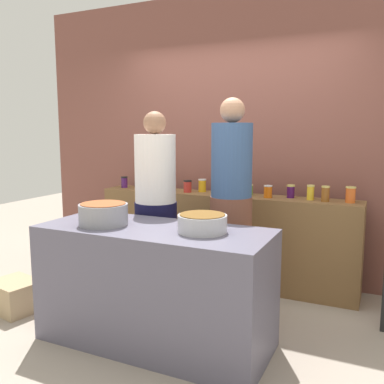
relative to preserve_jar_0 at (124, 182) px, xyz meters
name	(u,v)px	position (x,y,z in m)	size (l,w,h in m)	color
ground	(174,325)	(1.19, -1.09, -0.99)	(12.00, 12.00, 0.00)	gray
storefront_wall	(235,137)	(1.19, 0.36, 0.51)	(4.80, 0.12, 3.00)	brown
display_shelf	(223,238)	(1.19, 0.01, -0.53)	(2.70, 0.36, 0.93)	brown
prep_table	(155,286)	(1.19, -1.39, -0.55)	(1.70, 0.70, 0.88)	#585568
preserve_jar_0	(124,182)	(0.00, 0.00, 0.00)	(0.07, 0.07, 0.13)	#441A59
preserve_jar_1	(139,183)	(0.17, 0.05, -0.01)	(0.09, 0.09, 0.10)	#CC6B0E
preserve_jar_2	(157,183)	(0.42, 0.01, 0.01)	(0.07, 0.07, 0.15)	olive
preserve_jar_3	(188,186)	(0.81, -0.02, 0.00)	(0.09, 0.09, 0.13)	#B52C25
preserve_jar_4	(202,185)	(0.93, 0.08, 0.00)	(0.08, 0.08, 0.14)	gold
preserve_jar_5	(223,187)	(1.16, 0.08, 0.00)	(0.09, 0.09, 0.13)	brown
preserve_jar_6	(232,188)	(1.28, 0.02, 0.01)	(0.09, 0.09, 0.14)	olive
preserve_jar_7	(250,190)	(1.46, 0.06, -0.01)	(0.07, 0.07, 0.11)	#62982A
preserve_jar_8	(268,191)	(1.66, -0.01, 0.00)	(0.08, 0.08, 0.12)	#DB6110
preserve_jar_9	(291,191)	(1.87, 0.07, 0.00)	(0.08, 0.08, 0.13)	#41124F
preserve_jar_10	(311,192)	(2.06, 0.03, 0.01)	(0.07, 0.07, 0.14)	yellow
preserve_jar_11	(325,194)	(2.20, -0.01, 0.01)	(0.07, 0.07, 0.14)	brown
preserve_jar_12	(351,195)	(2.41, 0.02, 0.01)	(0.09, 0.09, 0.15)	orange
cooking_pot_left	(103,214)	(0.80, -1.46, -0.04)	(0.36, 0.36, 0.16)	gray
cooking_pot_center	(202,223)	(1.56, -1.36, -0.05)	(0.34, 0.34, 0.13)	#B7B7BC
cook_with_tongs	(156,221)	(0.88, -0.82, -0.21)	(0.37, 0.37, 1.73)	black
cook_in_cap	(231,216)	(1.50, -0.61, -0.15)	(0.36, 0.36, 1.84)	brown
bread_crate	(15,296)	(-0.20, -1.42, -0.86)	(0.41, 0.34, 0.27)	tan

